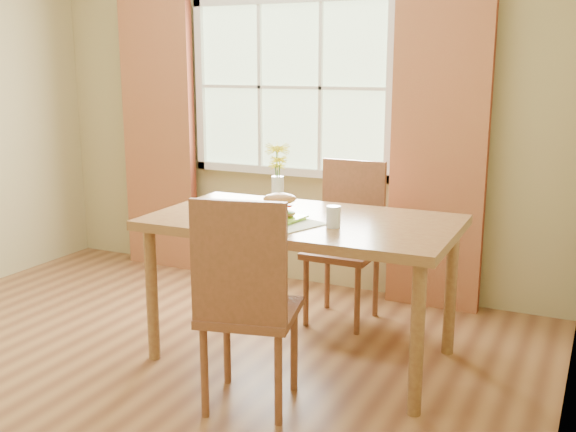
% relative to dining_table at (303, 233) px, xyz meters
% --- Properties ---
extents(room, '(4.24, 3.84, 2.74)m').
position_rel_dining_table_xyz_m(room, '(-0.68, -0.62, 0.61)').
color(room, brown).
rests_on(room, ground).
extents(window, '(1.62, 0.06, 1.32)m').
position_rel_dining_table_xyz_m(window, '(-0.68, 1.25, 0.76)').
color(window, '#BBDAA5').
rests_on(window, room).
extents(curtain_left, '(0.65, 0.08, 2.20)m').
position_rel_dining_table_xyz_m(curtain_left, '(-1.83, 1.16, 0.36)').
color(curtain_left, maroon).
rests_on(curtain_left, room).
extents(curtain_right, '(0.65, 0.08, 2.20)m').
position_rel_dining_table_xyz_m(curtain_right, '(0.47, 1.16, 0.36)').
color(curtain_right, maroon).
rests_on(curtain_right, room).
extents(dining_table, '(1.72, 0.99, 0.83)m').
position_rel_dining_table_xyz_m(dining_table, '(0.00, 0.00, 0.00)').
color(dining_table, olive).
rests_on(dining_table, room).
extents(chair_near, '(0.54, 0.54, 1.08)m').
position_rel_dining_table_xyz_m(chair_near, '(0.02, -0.71, -0.15)').
color(chair_near, brown).
rests_on(chair_near, room).
extents(chair_far, '(0.44, 0.44, 1.05)m').
position_rel_dining_table_xyz_m(chair_far, '(0.00, 0.71, -0.17)').
color(chair_far, brown).
rests_on(chair_far, room).
extents(placemat, '(0.54, 0.47, 0.01)m').
position_rel_dining_table_xyz_m(placemat, '(-0.08, -0.16, 0.09)').
color(placemat, '#EEF1CC').
rests_on(placemat, dining_table).
extents(plate, '(0.26, 0.26, 0.01)m').
position_rel_dining_table_xyz_m(plate, '(-0.08, -0.13, 0.10)').
color(plate, '#9BDD37').
rests_on(plate, placemat).
extents(croissant_sandwich, '(0.22, 0.20, 0.14)m').
position_rel_dining_table_xyz_m(croissant_sandwich, '(-0.09, -0.12, 0.17)').
color(croissant_sandwich, '#C87844').
rests_on(croissant_sandwich, plate).
extents(water_glass, '(0.08, 0.08, 0.11)m').
position_rel_dining_table_xyz_m(water_glass, '(0.24, -0.13, 0.14)').
color(water_glass, silver).
rests_on(water_glass, dining_table).
extents(flower_vase, '(0.15, 0.15, 0.38)m').
position_rel_dining_table_xyz_m(flower_vase, '(-0.26, 0.21, 0.31)').
color(flower_vase, silver).
rests_on(flower_vase, dining_table).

